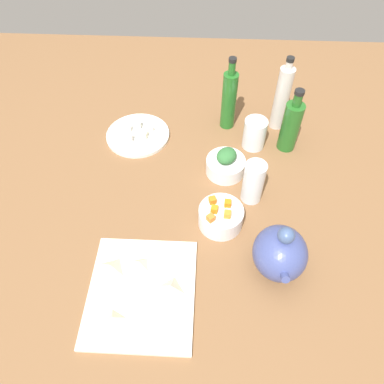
# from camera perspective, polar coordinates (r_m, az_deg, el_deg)

# --- Properties ---
(tabletop) EXTENTS (1.90, 1.90, 0.03)m
(tabletop) POSITION_cam_1_polar(r_m,az_deg,el_deg) (1.10, -0.00, -2.15)
(tabletop) COLOR brown
(tabletop) RESTS_ON ground
(cutting_board) EXTENTS (0.29, 0.26, 0.01)m
(cutting_board) POSITION_cam_1_polar(r_m,az_deg,el_deg) (0.94, -7.76, -15.03)
(cutting_board) COLOR #F0E3D0
(cutting_board) RESTS_ON tabletop
(plate_tofu) EXTENTS (0.21, 0.21, 0.01)m
(plate_tofu) POSITION_cam_1_polar(r_m,az_deg,el_deg) (1.29, -8.33, 8.69)
(plate_tofu) COLOR white
(plate_tofu) RESTS_ON tabletop
(bowl_greens) EXTENTS (0.12, 0.12, 0.05)m
(bowl_greens) POSITION_cam_1_polar(r_m,az_deg,el_deg) (1.15, 5.18, 4.02)
(bowl_greens) COLOR white
(bowl_greens) RESTS_ON tabletop
(bowl_carrots) EXTENTS (0.12, 0.12, 0.06)m
(bowl_carrots) POSITION_cam_1_polar(r_m,az_deg,el_deg) (1.02, 4.45, -3.84)
(bowl_carrots) COLOR white
(bowl_carrots) RESTS_ON tabletop
(teapot) EXTENTS (0.16, 0.13, 0.16)m
(teapot) POSITION_cam_1_polar(r_m,az_deg,el_deg) (0.94, 13.41, -9.10)
(teapot) COLOR #3F4B88
(teapot) RESTS_ON tabletop
(bottle_0) EXTENTS (0.06, 0.06, 0.22)m
(bottle_0) POSITION_cam_1_polar(r_m,az_deg,el_deg) (1.22, 14.99, 9.90)
(bottle_0) COLOR #236120
(bottle_0) RESTS_ON tabletop
(bottle_1) EXTENTS (0.05, 0.05, 0.26)m
(bottle_1) POSITION_cam_1_polar(r_m,az_deg,el_deg) (1.29, 13.67, 13.93)
(bottle_1) COLOR silver
(bottle_1) RESTS_ON tabletop
(bottle_2) EXTENTS (0.05, 0.05, 0.26)m
(bottle_2) POSITION_cam_1_polar(r_m,az_deg,el_deg) (1.26, 5.73, 14.02)
(bottle_2) COLOR #226322
(bottle_2) RESTS_ON tabletop
(drinking_glass_0) EXTENTS (0.07, 0.07, 0.10)m
(drinking_glass_0) POSITION_cam_1_polar(r_m,az_deg,el_deg) (1.23, 9.62, 8.87)
(drinking_glass_0) COLOR white
(drinking_glass_0) RESTS_ON tabletop
(drinking_glass_1) EXTENTS (0.06, 0.06, 0.14)m
(drinking_glass_1) POSITION_cam_1_polar(r_m,az_deg,el_deg) (1.06, 9.44, 1.52)
(drinking_glass_1) COLOR white
(drinking_glass_1) RESTS_ON tabletop
(carrot_cube_0) EXTENTS (0.03, 0.03, 0.02)m
(carrot_cube_0) POSITION_cam_1_polar(r_m,az_deg,el_deg) (0.97, 2.91, -4.02)
(carrot_cube_0) COLOR orange
(carrot_cube_0) RESTS_ON bowl_carrots
(carrot_cube_1) EXTENTS (0.02, 0.02, 0.02)m
(carrot_cube_1) POSITION_cam_1_polar(r_m,az_deg,el_deg) (1.00, 5.52, -1.75)
(carrot_cube_1) COLOR orange
(carrot_cube_1) RESTS_ON bowl_carrots
(carrot_cube_2) EXTENTS (0.02, 0.02, 0.02)m
(carrot_cube_2) POSITION_cam_1_polar(r_m,az_deg,el_deg) (1.00, 3.17, -1.27)
(carrot_cube_2) COLOR orange
(carrot_cube_2) RESTS_ON bowl_carrots
(carrot_cube_3) EXTENTS (0.02, 0.02, 0.02)m
(carrot_cube_3) POSITION_cam_1_polar(r_m,az_deg,el_deg) (0.98, 5.48, -3.44)
(carrot_cube_3) COLOR orange
(carrot_cube_3) RESTS_ON bowl_carrots
(carrot_cube_4) EXTENTS (0.02, 0.02, 0.02)m
(carrot_cube_4) POSITION_cam_1_polar(r_m,az_deg,el_deg) (0.99, 3.47, -2.67)
(carrot_cube_4) COLOR orange
(carrot_cube_4) RESTS_ON bowl_carrots
(chopped_greens_mound) EXTENTS (0.09, 0.08, 0.04)m
(chopped_greens_mound) POSITION_cam_1_polar(r_m,az_deg,el_deg) (1.12, 5.35, 5.60)
(chopped_greens_mound) COLOR #316B35
(chopped_greens_mound) RESTS_ON bowl_greens
(tofu_cube_0) EXTENTS (0.03, 0.03, 0.02)m
(tofu_cube_0) POSITION_cam_1_polar(r_m,az_deg,el_deg) (1.28, -6.65, 9.64)
(tofu_cube_0) COLOR white
(tofu_cube_0) RESTS_ON plate_tofu
(tofu_cube_1) EXTENTS (0.02, 0.02, 0.02)m
(tofu_cube_1) POSITION_cam_1_polar(r_m,az_deg,el_deg) (1.29, -9.89, 9.66)
(tofu_cube_1) COLOR white
(tofu_cube_1) RESTS_ON plate_tofu
(tofu_cube_2) EXTENTS (0.02, 0.02, 0.02)m
(tofu_cube_2) POSITION_cam_1_polar(r_m,az_deg,el_deg) (1.30, -8.35, 10.25)
(tofu_cube_2) COLOR white
(tofu_cube_2) RESTS_ON plate_tofu
(tofu_cube_3) EXTENTS (0.03, 0.03, 0.02)m
(tofu_cube_3) POSITION_cam_1_polar(r_m,az_deg,el_deg) (1.26, -7.44, 8.67)
(tofu_cube_3) COLOR #F4EFCC
(tofu_cube_3) RESTS_ON plate_tofu
(tofu_cube_4) EXTENTS (0.02, 0.02, 0.02)m
(tofu_cube_4) POSITION_cam_1_polar(r_m,az_deg,el_deg) (1.26, -9.67, 8.19)
(tofu_cube_4) COLOR white
(tofu_cube_4) RESTS_ON plate_tofu
(dumpling_0) EXTENTS (0.06, 0.06, 0.02)m
(dumpling_0) POSITION_cam_1_polar(r_m,az_deg,el_deg) (0.96, -8.08, -10.92)
(dumpling_0) COLOR beige
(dumpling_0) RESTS_ON cutting_board
(dumpling_1) EXTENTS (0.07, 0.07, 0.03)m
(dumpling_1) POSITION_cam_1_polar(r_m,az_deg,el_deg) (0.97, -12.41, -11.28)
(dumpling_1) COLOR beige
(dumpling_1) RESTS_ON cutting_board
(dumpling_2) EXTENTS (0.06, 0.06, 0.03)m
(dumpling_2) POSITION_cam_1_polar(r_m,az_deg,el_deg) (0.92, -3.33, -14.58)
(dumpling_2) COLOR beige
(dumpling_2) RESTS_ON cutting_board
(dumpling_3) EXTENTS (0.05, 0.05, 0.02)m
(dumpling_3) POSITION_cam_1_polar(r_m,az_deg,el_deg) (0.91, -12.06, -18.64)
(dumpling_3) COLOR beige
(dumpling_3) RESTS_ON cutting_board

